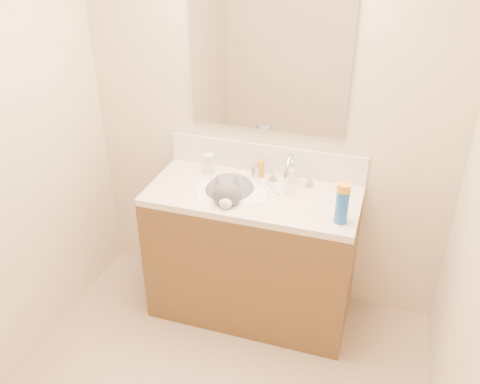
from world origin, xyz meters
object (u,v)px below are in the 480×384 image
Objects in this scene: basin at (231,202)px; amber_bottle at (261,169)px; cat at (230,195)px; vanity_cabinet at (252,256)px; faucet at (290,173)px; pill_bottle at (209,164)px; silver_jar at (256,171)px; spray_can at (342,207)px.

basin is 0.28m from amber_bottle.
cat is 0.26m from amber_bottle.
vanity_cabinet is 2.67× the size of cat.
pill_bottle is (-0.50, 0.02, -0.03)m from faucet.
spray_can is (0.55, -0.34, 0.06)m from silver_jar.
basin is at bearing 169.07° from spray_can.
spray_can is (0.64, -0.13, 0.12)m from cat.
faucet is at bearing 37.29° from vanity_cabinet.
faucet is 0.23m from silver_jar.
vanity_cabinet is 0.52m from silver_jar.
basin is 0.38m from faucet.
basin is 1.61× the size of faucet.
basin is 0.30m from pill_bottle.
spray_can is (0.51, -0.15, 0.54)m from vanity_cabinet.
faucet is 0.44m from spray_can.
pill_bottle is 0.65× the size of spray_can.
silver_jar is at bearing 7.71° from pill_bottle.
vanity_cabinet is at bearing -2.68° from cat.
faucet is 0.37m from cat.
silver_jar is 0.65m from spray_can.
spray_can is at bearing -41.07° from faucet.
faucet is at bearing -14.22° from silver_jar.
pill_bottle is (-0.32, 0.15, 0.51)m from vanity_cabinet.
basin is 3.83× the size of pill_bottle.
amber_bottle is at bearing 162.21° from faucet.
faucet reaches higher than vanity_cabinet.
basin is at bearing -165.96° from vanity_cabinet.
silver_jar is at bearing 147.97° from spray_can.
faucet reaches higher than spray_can.
amber_bottle reaches higher than silver_jar.
faucet reaches higher than amber_bottle.
cat is 0.27m from pill_bottle.
spray_can is (0.83, -0.31, 0.03)m from pill_bottle.
faucet reaches higher than cat.
pill_bottle is (-0.20, 0.18, 0.13)m from basin.
vanity_cabinet is at bearing -142.71° from faucet.
amber_bottle is (0.03, 0.01, 0.02)m from silver_jar.
basin is at bearing -42.60° from pill_bottle.
spray_can is (0.52, -0.35, 0.04)m from amber_bottle.
cat reaches higher than basin.
faucet is at bearing 138.93° from spray_can.
basin is 0.66m from spray_can.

